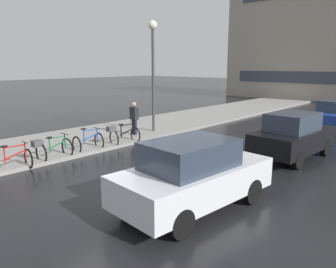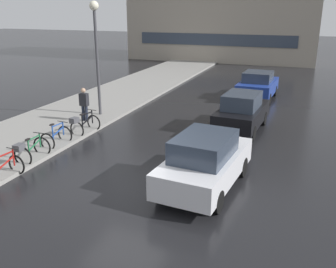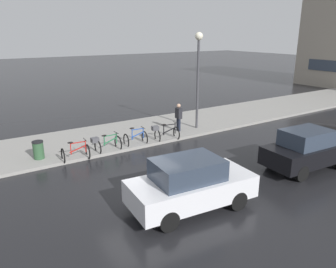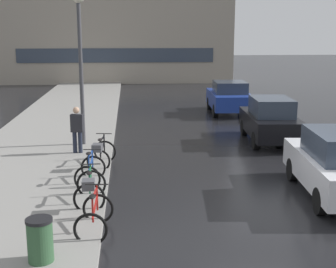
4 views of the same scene
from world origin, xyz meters
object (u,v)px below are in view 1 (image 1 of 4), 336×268
Objects in this scene: streetlamp at (153,57)px; bicycle_third at (88,142)px; pedestrian at (134,117)px; bicycle_second at (51,148)px; bicycle_farthest at (122,134)px; car_black at (293,136)px; bicycle_nearest at (12,161)px; car_white at (193,175)px.

bicycle_third is at bearing -82.43° from streetlamp.
bicycle_second is at bearing -80.67° from pedestrian.
bicycle_farthest is 0.87× the size of pedestrian.
bicycle_farthest is at bearing -74.22° from streetlamp.
pedestrian is (-0.78, 4.77, 0.48)m from bicycle_second.
bicycle_third is 0.28× the size of car_black.
bicycle_nearest is at bearing -88.43° from bicycle_farthest.
bicycle_second is 4.86m from pedestrian.
car_white reaches higher than bicycle_farthest.
bicycle_third is 6.56m from car_white.
bicycle_second is 3.27m from bicycle_farthest.
bicycle_second is at bearing -134.97° from car_black.
pedestrian is (-0.66, 3.10, 0.56)m from bicycle_third.
car_black reaches higher than bicycle_second.
car_white is (6.40, -1.38, 0.46)m from bicycle_third.
car_white is 2.48× the size of pedestrian.
car_white is at bearing -25.68° from bicycle_farthest.
car_white is at bearing 2.65° from bicycle_second.
bicycle_second is at bearing -85.85° from bicycle_third.
car_white reaches higher than car_black.
car_white is 8.37m from pedestrian.
streetlamp is (0.09, 1.24, 2.85)m from pedestrian.
bicycle_nearest is at bearing -163.53° from car_white.
car_black is at bearing 89.62° from car_white.
car_white reaches higher than bicycle_third.
bicycle_second is (-0.21, 1.50, 0.10)m from bicycle_nearest.
streetlamp reaches higher than bicycle_farthest.
car_black reaches higher than bicycle_farthest.
bicycle_third is at bearing -77.93° from pedestrian.
bicycle_second is at bearing -83.38° from streetlamp.
pedestrian reaches higher than bicycle_third.
car_white is 9.49m from streetlamp.
car_black is 0.72× the size of streetlamp.
streetlamp is (-0.78, 2.74, 3.32)m from bicycle_farthest.
car_black reaches higher than pedestrian.
pedestrian reaches higher than bicycle_nearest.
car_white is at bearing -39.38° from streetlamp.
bicycle_third is at bearing 167.80° from car_white.
bicycle_nearest is 1.07× the size of bicycle_third.
bicycle_nearest is 0.22× the size of streetlamp.
bicycle_second is at bearing 97.88° from bicycle_nearest.
bicycle_nearest is 9.94m from car_black.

